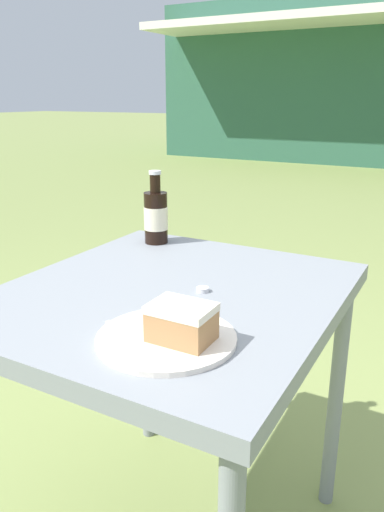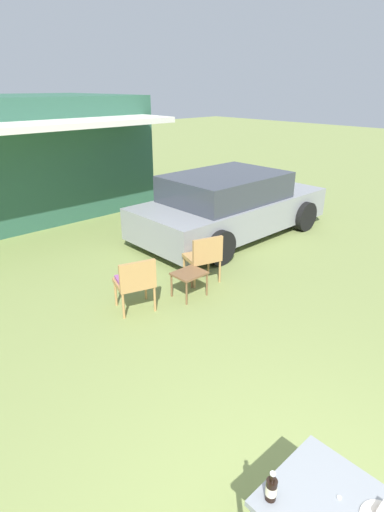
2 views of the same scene
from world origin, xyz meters
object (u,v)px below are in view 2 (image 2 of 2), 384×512
(wicker_chair_cushioned, at_px, (135,280))
(cola_bottle_near, at_px, (271,489))
(wicker_chair_plain, at_px, (204,255))
(parked_car, at_px, (230,205))
(garden_side_table, at_px, (189,276))

(wicker_chair_cushioned, distance_m, cola_bottle_near, 3.63)
(cola_bottle_near, bearing_deg, wicker_chair_plain, 50.87)
(parked_car, relative_size, wicker_chair_plain, 5.41)
(garden_side_table, xyz_separation_m, cola_bottle_near, (-2.21, -3.13, 0.47))
(parked_car, distance_m, wicker_chair_plain, 2.38)
(wicker_chair_cushioned, relative_size, cola_bottle_near, 3.85)
(wicker_chair_plain, bearing_deg, parked_car, -131.06)
(wicker_chair_plain, relative_size, cola_bottle_near, 3.85)
(parked_car, xyz_separation_m, wicker_chair_cushioned, (-3.33, -1.25, -0.17))
(garden_side_table, height_order, cola_bottle_near, cola_bottle_near)
(wicker_chair_cushioned, bearing_deg, parked_car, -142.15)
(garden_side_table, bearing_deg, wicker_chair_cushioned, 166.20)
(garden_side_table, bearing_deg, cola_bottle_near, -125.18)
(wicker_chair_plain, xyz_separation_m, garden_side_table, (-0.49, -0.19, -0.13))
(wicker_chair_plain, relative_size, garden_side_table, 1.73)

